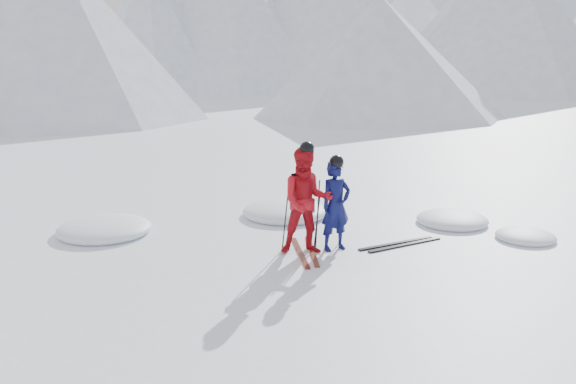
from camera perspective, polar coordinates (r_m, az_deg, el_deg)
name	(u,v)px	position (r m, az deg, el deg)	size (l,w,h in m)	color
ground	(398,243)	(11.84, 10.27, -4.75)	(160.00, 160.00, 0.00)	white
mountain_range	(190,5)	(46.30, -9.19, 16.91)	(106.15, 62.94, 15.53)	#B2BCD1
skier_blue	(336,206)	(11.12, 4.49, -1.30)	(0.61, 0.40, 1.66)	#0B0E44
skier_red	(307,201)	(10.88, 1.75, -0.86)	(0.94, 0.73, 1.93)	#AC0D17
pole_blue_left	(317,220)	(11.19, 2.74, -2.66)	(0.02, 0.02, 1.11)	black
pole_blue_right	(341,216)	(11.52, 4.96, -2.22)	(0.02, 0.02, 1.11)	black
pole_red_left	(286,217)	(11.06, -0.23, -2.34)	(0.02, 0.02, 1.29)	black
pole_red_right	(318,215)	(11.22, 2.78, -2.13)	(0.02, 0.02, 1.29)	black
ski_worn_left	(300,253)	(11.10, 1.15, -5.69)	(0.09, 1.70, 0.03)	black
ski_worn_right	(312,251)	(11.20, 2.27, -5.52)	(0.09, 1.70, 0.03)	black
ski_loose_a	(396,243)	(11.79, 10.09, -4.75)	(0.09, 1.70, 0.03)	black
ski_loose_b	(405,245)	(11.73, 10.91, -4.88)	(0.09, 1.70, 0.03)	black
snow_lumps	(273,225)	(12.87, -1.39, -3.08)	(8.96, 5.26, 0.42)	white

